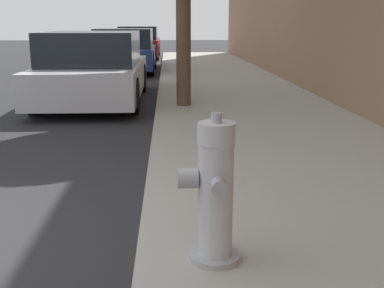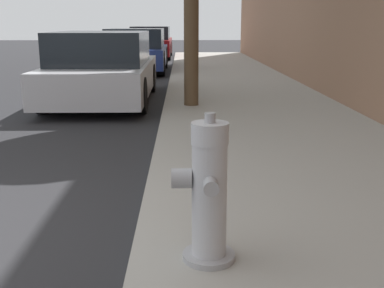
% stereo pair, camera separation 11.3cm
% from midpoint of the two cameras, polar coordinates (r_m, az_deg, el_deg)
% --- Properties ---
extents(sidewalk_slab, '(3.03, 40.00, 0.13)m').
position_cam_midpoint_polar(sidewalk_slab, '(3.39, 21.17, -11.36)').
color(sidewalk_slab, '#99968E').
rests_on(sidewalk_slab, ground_plane).
extents(fire_hydrant, '(0.37, 0.39, 0.87)m').
position_cam_midpoint_polar(fire_hydrant, '(2.74, 3.13, -5.96)').
color(fire_hydrant, '#97979C').
rests_on(fire_hydrant, sidewalk_slab).
extents(parked_car_near, '(1.79, 4.21, 1.31)m').
position_cam_midpoint_polar(parked_car_near, '(9.29, -10.14, 8.78)').
color(parked_car_near, '#B7B7BC').
rests_on(parked_car_near, ground_plane).
extents(parked_car_mid, '(1.81, 3.85, 1.30)m').
position_cam_midpoint_polar(parked_car_mid, '(14.95, -6.40, 10.90)').
color(parked_car_mid, navy).
rests_on(parked_car_mid, ground_plane).
extents(parked_car_far, '(1.69, 4.56, 1.32)m').
position_cam_midpoint_polar(parked_car_far, '(20.94, -4.68, 11.88)').
color(parked_car_far, maroon).
rests_on(parked_car_far, ground_plane).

